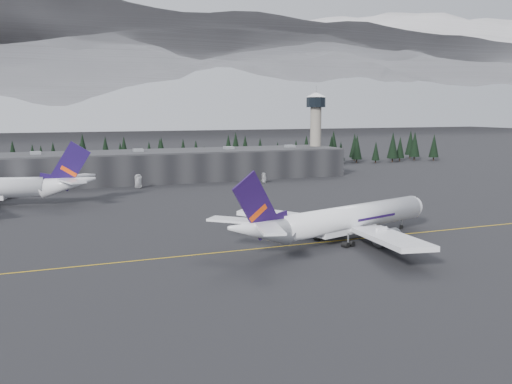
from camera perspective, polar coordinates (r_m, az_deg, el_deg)
name	(u,v)px	position (r m, az deg, el deg)	size (l,w,h in m)	color
ground	(290,243)	(129.06, 3.39, -5.14)	(1400.00, 1400.00, 0.00)	black
taxiline	(294,245)	(127.31, 3.78, -5.32)	(400.00, 0.40, 0.02)	gold
terminal	(162,166)	(245.39, -9.36, 2.62)	(160.00, 30.00, 12.60)	black
control_tower	(316,123)	(273.79, 6.00, 6.84)	(10.00, 10.00, 37.70)	gray
treeline	(145,156)	(281.34, -11.06, 3.52)	(360.00, 20.00, 15.00)	black
mountain_ridge	(53,126)	(1114.83, -19.61, 6.21)	(4400.00, 900.00, 420.00)	white
jet_main	(338,221)	(129.71, 8.20, -2.84)	(59.85, 54.16, 18.02)	white
gse_vehicle_a	(138,186)	(222.55, -11.70, 0.55)	(2.50, 5.42, 1.51)	white
gse_vehicle_b	(264,181)	(234.60, 0.83, 1.10)	(1.69, 4.21, 1.43)	silver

